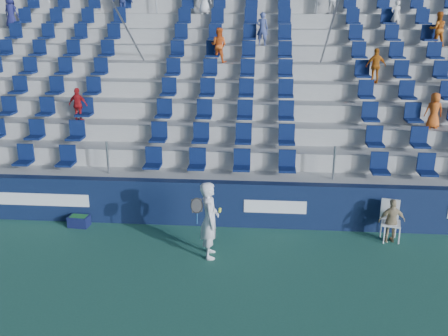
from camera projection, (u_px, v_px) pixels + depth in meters
name	position (u px, v px, depth m)	size (l,w,h in m)	color
ground	(203.00, 289.00, 10.26)	(70.00, 70.00, 0.00)	#29614D
sponsor_wall	(218.00, 203.00, 13.05)	(24.00, 0.32, 1.20)	#101C3D
grandstand	(231.00, 107.00, 17.39)	(24.00, 8.17, 6.63)	#A8A7A2
tennis_player	(209.00, 220.00, 11.31)	(0.69, 0.72, 1.82)	silver
line_judge_chair	(390.00, 217.00, 12.26)	(0.54, 0.55, 1.02)	white
line_judge	(392.00, 221.00, 12.12)	(0.65, 0.27, 1.11)	tan
ball_bin	(79.00, 221.00, 13.09)	(0.55, 0.39, 0.29)	#11163E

